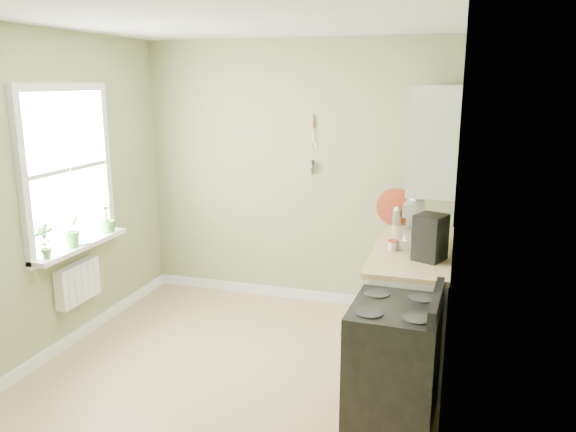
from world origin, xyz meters
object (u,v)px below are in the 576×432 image
(kettle, at_px, (397,216))
(coffee_maker, at_px, (430,238))
(stand_mixer, at_px, (413,225))
(stove, at_px, (394,362))

(kettle, relative_size, coffee_maker, 0.52)
(stand_mixer, relative_size, coffee_maker, 1.16)
(stand_mixer, height_order, coffee_maker, stand_mixer)
(stove, height_order, stand_mixer, stand_mixer)
(stand_mixer, distance_m, coffee_maker, 0.39)
(stand_mixer, bearing_deg, coffee_maker, -66.07)
(stove, xyz_separation_m, stand_mixer, (-0.00, 1.18, 0.67))
(kettle, xyz_separation_m, coffee_maker, (0.37, -1.04, 0.08))
(stove, distance_m, stand_mixer, 1.36)
(stove, height_order, kettle, kettle)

